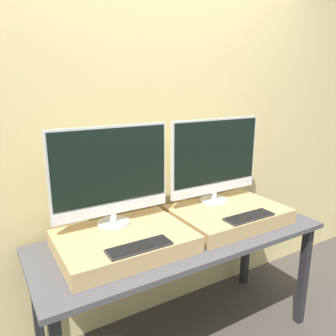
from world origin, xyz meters
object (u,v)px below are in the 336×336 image
(keyboard_left, at_px, (139,247))
(monitor_right, at_px, (215,159))
(keyboard_right, at_px, (249,217))
(monitor_left, at_px, (111,174))

(keyboard_left, bearing_deg, monitor_right, 24.74)
(keyboard_left, bearing_deg, keyboard_right, 0.00)
(monitor_left, bearing_deg, monitor_right, 0.00)
(keyboard_left, height_order, keyboard_right, same)
(keyboard_left, xyz_separation_m, monitor_right, (0.73, 0.34, 0.29))
(monitor_right, distance_m, keyboard_right, 0.44)
(monitor_right, relative_size, keyboard_right, 2.08)
(monitor_left, distance_m, keyboard_right, 0.85)
(monitor_left, bearing_deg, keyboard_right, -24.74)
(monitor_left, height_order, keyboard_right, monitor_left)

